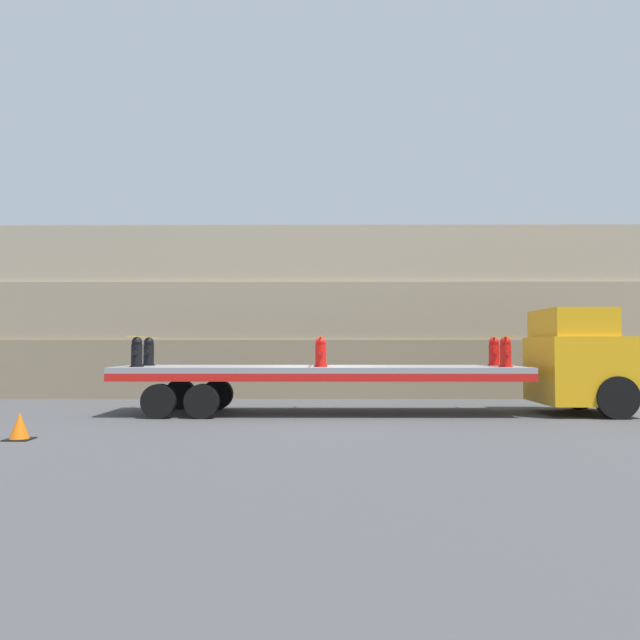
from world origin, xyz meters
name	(u,v)px	position (x,y,z in m)	size (l,w,h in m)	color
ground_plane	(321,414)	(0.00, 0.00, 0.00)	(120.00, 120.00, 0.00)	#474749
rock_cliff	(322,313)	(0.00, 6.35, 3.04)	(60.00, 3.30, 6.08)	#84755B
truck_cab	(582,361)	(7.02, 0.00, 1.42)	(2.29, 2.66, 2.80)	orange
flatbed_trailer	(298,374)	(-0.60, 0.00, 1.06)	(10.80, 2.60, 1.27)	gray
fire_hydrant_black_near_0	(137,352)	(-4.80, -0.55, 1.65)	(0.36, 0.57, 0.78)	black
fire_hydrant_black_far_0	(149,352)	(-4.80, 0.55, 1.65)	(0.36, 0.57, 0.78)	black
fire_hydrant_red_near_1	(321,352)	(0.00, -0.55, 1.65)	(0.36, 0.57, 0.78)	red
fire_hydrant_red_far_1	(321,352)	(0.00, 0.55, 1.65)	(0.36, 0.57, 0.78)	red
fire_hydrant_red_near_2	(505,352)	(4.80, -0.55, 1.65)	(0.36, 0.57, 0.78)	red
fire_hydrant_red_far_2	(494,352)	(4.80, 0.55, 1.65)	(0.36, 0.57, 0.78)	red
cargo_strap_rear	(143,337)	(-4.80, 0.00, 2.06)	(0.05, 2.70, 0.01)	yellow
cargo_strap_middle	(321,337)	(0.00, 0.00, 2.06)	(0.05, 2.70, 0.01)	yellow
cargo_strap_front	(499,337)	(4.80, 0.00, 2.06)	(0.05, 2.70, 0.01)	yellow
traffic_cone	(20,426)	(-5.80, -4.70, 0.26)	(0.48, 0.48, 0.53)	black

